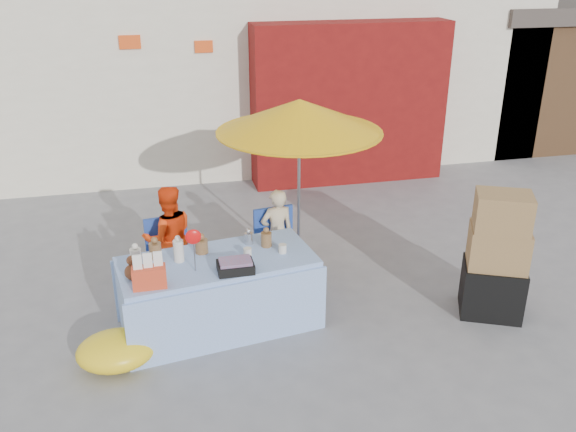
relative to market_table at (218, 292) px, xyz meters
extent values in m
plane|color=slate|center=(0.48, -0.22, -0.39)|extent=(80.00, 80.00, 0.00)
cube|color=silver|center=(0.48, 6.78, 1.86)|extent=(12.00, 5.00, 4.50)
cube|color=maroon|center=(2.68, 3.98, 0.91)|extent=(3.20, 0.60, 2.60)
cube|color=#4C331E|center=(6.98, 5.78, 0.81)|extent=(2.60, 3.00, 2.40)
cube|color=#3F3833|center=(6.98, 5.78, 2.16)|extent=(2.80, 3.20, 0.30)
cube|color=#E34713|center=(-0.72, 4.26, 1.96)|extent=(0.32, 0.04, 0.20)
cube|color=#E34713|center=(0.38, 4.26, 1.86)|extent=(0.28, 0.04, 0.18)
cube|color=#9CB7FA|center=(0.01, 0.00, -0.01)|extent=(2.05, 1.15, 0.77)
cube|color=#9CB7FA|center=(0.07, -0.44, -0.04)|extent=(1.98, 0.33, 0.72)
cube|color=#9CB7FA|center=(-0.06, 0.45, -0.04)|extent=(1.98, 0.33, 0.72)
cylinder|color=silver|center=(-0.77, 0.04, 0.47)|extent=(0.13, 0.13, 0.18)
cylinder|color=olive|center=(-0.59, 0.17, 0.45)|extent=(0.14, 0.14, 0.16)
cylinder|color=silver|center=(-0.36, 0.05, 0.49)|extent=(0.12, 0.12, 0.22)
cylinder|color=olive|center=(-0.12, 0.19, 0.44)|extent=(0.15, 0.15, 0.14)
cylinder|color=#B2B2B7|center=(0.38, 0.29, 0.43)|extent=(0.10, 0.10, 0.12)
cylinder|color=olive|center=(0.55, 0.19, 0.45)|extent=(0.13, 0.13, 0.15)
cylinder|color=silver|center=(0.32, 0.00, 0.42)|extent=(0.09, 0.09, 0.09)
cylinder|color=silver|center=(0.68, 0.00, 0.42)|extent=(0.09, 0.09, 0.09)
sphere|color=brown|center=(-0.81, -0.22, 0.45)|extent=(0.15, 0.15, 0.15)
ellipsoid|color=red|center=(-0.22, -0.19, 0.74)|extent=(0.16, 0.08, 0.15)
cube|color=red|center=(-0.65, -0.41, 0.48)|extent=(0.32, 0.19, 0.20)
cube|color=black|center=(0.15, -0.28, 0.42)|extent=(0.38, 0.29, 0.09)
cube|color=#213F99|center=(-0.43, 0.79, -0.17)|extent=(0.54, 0.52, 0.45)
cube|color=#213F99|center=(-0.46, 1.01, 0.26)|extent=(0.48, 0.11, 0.40)
cube|color=#213F99|center=(0.82, 0.79, -0.17)|extent=(0.54, 0.52, 0.45)
cube|color=#213F99|center=(0.79, 1.01, 0.26)|extent=(0.48, 0.11, 0.40)
imported|color=#F43B0C|center=(-0.43, 0.94, 0.22)|extent=(0.66, 0.55, 1.24)
imported|color=#CCB690|center=(0.82, 0.94, 0.15)|extent=(0.43, 0.31, 1.09)
cylinder|color=gray|center=(1.12, 1.09, 0.61)|extent=(0.04, 0.04, 2.00)
cone|color=#E5A50B|center=(1.12, 1.09, 1.51)|extent=(1.90, 1.90, 0.38)
cylinder|color=#E5A50B|center=(1.12, 1.09, 1.33)|extent=(1.90, 1.90, 0.02)
cube|color=black|center=(2.88, -0.40, -0.11)|extent=(0.78, 0.72, 0.57)
cube|color=olive|center=(2.88, -0.40, 0.39)|extent=(0.73, 0.66, 0.43)
cube|color=olive|center=(2.86, -0.43, 0.80)|extent=(0.67, 0.60, 0.39)
ellipsoid|color=yellow|center=(-1.02, -0.47, -0.23)|extent=(0.89, 0.79, 0.33)
camera|label=1|loc=(-0.51, -5.43, 3.20)|focal=38.00mm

